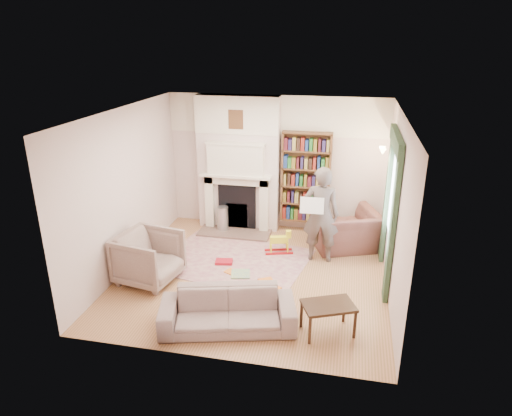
% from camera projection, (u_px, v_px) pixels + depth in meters
% --- Properties ---
extents(floor, '(4.50, 4.50, 0.00)m').
position_uv_depth(floor, '(253.00, 275.00, 7.93)').
color(floor, olive).
rests_on(floor, ground).
extents(ceiling, '(4.50, 4.50, 0.00)m').
position_uv_depth(ceiling, '(253.00, 113.00, 6.94)').
color(ceiling, white).
rests_on(ceiling, wall_back).
extents(wall_back, '(4.50, 0.00, 4.50)m').
position_uv_depth(wall_back, '(276.00, 164.00, 9.50)').
color(wall_back, beige).
rests_on(wall_back, floor).
extents(wall_front, '(4.50, 0.00, 4.50)m').
position_uv_depth(wall_front, '(212.00, 262.00, 5.38)').
color(wall_front, beige).
rests_on(wall_front, floor).
extents(wall_left, '(0.00, 4.50, 4.50)m').
position_uv_depth(wall_left, '(126.00, 190.00, 7.87)').
color(wall_left, beige).
rests_on(wall_left, floor).
extents(wall_right, '(0.00, 4.50, 4.50)m').
position_uv_depth(wall_right, '(396.00, 209.00, 7.00)').
color(wall_right, beige).
rests_on(wall_right, floor).
extents(fireplace, '(1.70, 0.58, 2.80)m').
position_uv_depth(fireplace, '(239.00, 165.00, 9.46)').
color(fireplace, beige).
rests_on(fireplace, floor).
extents(bookcase, '(1.00, 0.24, 1.85)m').
position_uv_depth(bookcase, '(306.00, 177.00, 9.33)').
color(bookcase, brown).
rests_on(bookcase, floor).
extents(window, '(0.02, 0.90, 1.30)m').
position_uv_depth(window, '(393.00, 198.00, 7.36)').
color(window, silver).
rests_on(window, wall_right).
extents(curtain_left, '(0.07, 0.32, 2.40)m').
position_uv_depth(curtain_left, '(392.00, 228.00, 6.81)').
color(curtain_left, '#294029').
rests_on(curtain_left, floor).
extents(curtain_right, '(0.07, 0.32, 2.40)m').
position_uv_depth(curtain_right, '(387.00, 198.00, 8.09)').
color(curtain_right, '#294029').
rests_on(curtain_right, floor).
extents(pelmet, '(0.09, 1.70, 0.24)m').
position_uv_depth(pelmet, '(397.00, 141.00, 7.03)').
color(pelmet, '#294029').
rests_on(pelmet, wall_right).
extents(wall_sconce, '(0.20, 0.24, 0.24)m').
position_uv_depth(wall_sconce, '(380.00, 153.00, 8.24)').
color(wall_sconce, gold).
rests_on(wall_sconce, wall_right).
extents(rug, '(2.91, 2.44, 0.01)m').
position_uv_depth(rug, '(234.00, 260.00, 8.44)').
color(rug, '#C7B497').
rests_on(rug, floor).
extents(armchair_reading, '(1.47, 1.39, 0.77)m').
position_uv_depth(armchair_reading, '(345.00, 230.00, 8.81)').
color(armchair_reading, '#472826').
rests_on(armchair_reading, floor).
extents(armchair_left, '(1.09, 1.07, 0.86)m').
position_uv_depth(armchair_left, '(149.00, 258.00, 7.60)').
color(armchair_left, '#A09884').
rests_on(armchair_left, floor).
extents(sofa, '(2.02, 1.19, 0.55)m').
position_uv_depth(sofa, '(228.00, 310.00, 6.42)').
color(sofa, '#9D9681').
rests_on(sofa, floor).
extents(man_reading, '(0.67, 0.46, 1.78)m').
position_uv_depth(man_reading, '(321.00, 215.00, 8.16)').
color(man_reading, '#534742').
rests_on(man_reading, floor).
extents(newspaper, '(0.42, 0.14, 0.28)m').
position_uv_depth(newspaper, '(312.00, 206.00, 7.93)').
color(newspaper, silver).
rests_on(newspaper, man_reading).
extents(coffee_table, '(0.82, 0.69, 0.45)m').
position_uv_depth(coffee_table, '(328.00, 318.00, 6.32)').
color(coffee_table, '#311F11').
rests_on(coffee_table, floor).
extents(paraffin_heater, '(0.27, 0.27, 0.55)m').
position_uv_depth(paraffin_heater, '(223.00, 219.00, 9.60)').
color(paraffin_heater, '#B1B4B9').
rests_on(paraffin_heater, floor).
extents(rocking_horse, '(0.56, 0.35, 0.46)m').
position_uv_depth(rocking_horse, '(279.00, 242.00, 8.64)').
color(rocking_horse, yellow).
rests_on(rocking_horse, rug).
extents(board_game, '(0.38, 0.38, 0.03)m').
position_uv_depth(board_game, '(241.00, 274.00, 7.90)').
color(board_game, '#DCE04F').
rests_on(board_game, rug).
extents(game_box_lid, '(0.34, 0.25, 0.05)m').
position_uv_depth(game_box_lid, '(224.00, 262.00, 8.31)').
color(game_box_lid, '#AB1323').
rests_on(game_box_lid, rug).
extents(comic_annuals, '(1.09, 0.67, 0.02)m').
position_uv_depth(comic_annuals, '(256.00, 281.00, 7.68)').
color(comic_annuals, red).
rests_on(comic_annuals, rug).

